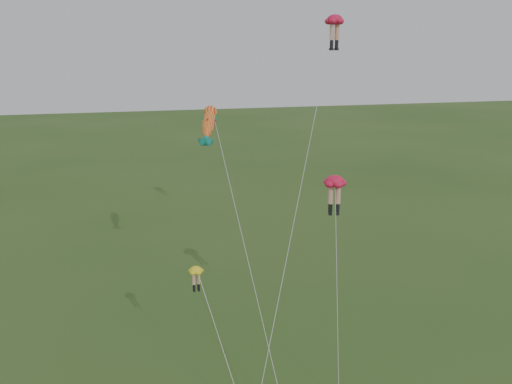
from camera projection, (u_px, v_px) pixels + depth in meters
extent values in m
ellipsoid|color=red|center=(335.00, 20.00, 38.16)|extent=(1.63, 1.63, 0.69)
cylinder|color=#DC9B82|center=(332.00, 32.00, 38.27)|extent=(0.31, 0.31, 1.05)
cylinder|color=black|center=(332.00, 44.00, 38.47)|extent=(0.24, 0.24, 0.52)
cube|color=black|center=(331.00, 49.00, 38.55)|extent=(0.23, 0.33, 0.15)
cylinder|color=#DC9B82|center=(337.00, 32.00, 38.46)|extent=(0.31, 0.31, 1.05)
cylinder|color=black|center=(337.00, 44.00, 38.65)|extent=(0.24, 0.24, 0.52)
cube|color=black|center=(336.00, 49.00, 38.74)|extent=(0.23, 0.33, 0.15)
cylinder|color=silver|center=(300.00, 191.00, 33.92)|extent=(8.86, 12.07, 20.87)
ellipsoid|color=red|center=(335.00, 181.00, 31.58)|extent=(1.61, 1.61, 0.67)
cylinder|color=#DC9B82|center=(331.00, 195.00, 31.76)|extent=(0.30, 0.30, 1.02)
cylinder|color=black|center=(330.00, 208.00, 31.95)|extent=(0.23, 0.23, 0.51)
cube|color=black|center=(330.00, 214.00, 32.04)|extent=(0.23, 0.33, 0.15)
cylinder|color=#DC9B82|center=(338.00, 195.00, 31.78)|extent=(0.30, 0.30, 1.02)
cylinder|color=black|center=(338.00, 208.00, 31.97)|extent=(0.23, 0.23, 0.51)
cube|color=black|center=(337.00, 213.00, 32.05)|extent=(0.23, 0.33, 0.15)
cylinder|color=silver|center=(337.00, 287.00, 31.32)|extent=(0.78, 3.36, 11.87)
ellipsoid|color=yellow|center=(196.00, 270.00, 30.35)|extent=(0.90, 0.90, 0.42)
cylinder|color=#DC9B82|center=(194.00, 279.00, 30.42)|extent=(0.18, 0.18, 0.63)
cylinder|color=black|center=(194.00, 287.00, 30.54)|extent=(0.14, 0.14, 0.32)
cube|color=black|center=(194.00, 291.00, 30.59)|extent=(0.12, 0.19, 0.09)
cylinder|color=#DC9B82|center=(198.00, 278.00, 30.51)|extent=(0.18, 0.18, 0.63)
cylinder|color=black|center=(199.00, 286.00, 30.63)|extent=(0.14, 0.14, 0.32)
cube|color=black|center=(199.00, 290.00, 30.68)|extent=(0.12, 0.19, 0.09)
cylinder|color=silver|center=(222.00, 346.00, 29.55)|extent=(1.87, 4.10, 7.44)
ellipsoid|color=yellow|center=(209.00, 122.00, 36.96)|extent=(1.79, 2.71, 2.49)
sphere|color=yellow|center=(209.00, 122.00, 36.96)|extent=(1.31, 1.52, 1.27)
cone|color=#127B6C|center=(209.00, 122.00, 36.96)|extent=(1.09, 1.37, 1.21)
cone|color=#127B6C|center=(209.00, 122.00, 36.96)|extent=(1.09, 1.37, 1.21)
cone|color=#127B6C|center=(209.00, 122.00, 36.96)|extent=(0.62, 0.77, 0.67)
cone|color=#127B6C|center=(209.00, 122.00, 36.96)|extent=(0.62, 0.77, 0.67)
cone|color=red|center=(209.00, 122.00, 36.96)|extent=(0.65, 0.78, 0.67)
cylinder|color=silver|center=(243.00, 255.00, 33.12)|extent=(1.48, 12.34, 14.04)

